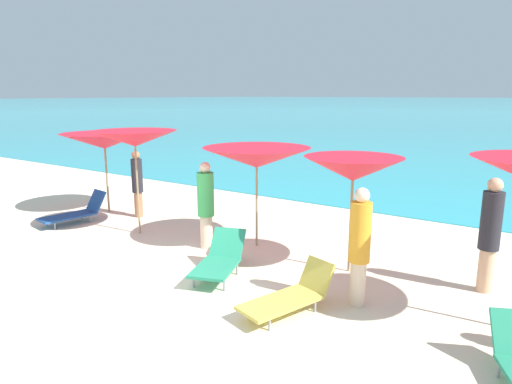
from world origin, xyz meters
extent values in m
cube|color=beige|center=(0.00, 10.00, -0.15)|extent=(50.00, 100.00, 0.30)
cylinder|color=#9E7F59|center=(-4.92, 2.96, 1.02)|extent=(0.05, 0.05, 2.05)
cone|color=red|center=(-4.92, 2.96, 1.94)|extent=(2.50, 2.50, 0.42)
sphere|color=#9E7F59|center=(-4.92, 2.96, 2.08)|extent=(0.07, 0.07, 0.07)
cylinder|color=#9E7F59|center=(-2.66, 2.06, 1.14)|extent=(0.04, 0.04, 2.29)
cone|color=red|center=(-2.66, 2.06, 2.20)|extent=(1.87, 1.87, 0.36)
sphere|color=#9E7F59|center=(-2.66, 2.06, 2.32)|extent=(0.07, 0.07, 0.07)
cylinder|color=#9E7F59|center=(0.06, 2.88, 1.00)|extent=(0.05, 0.05, 2.00)
cone|color=red|center=(0.06, 2.88, 1.89)|extent=(2.43, 2.43, 0.42)
sphere|color=#9E7F59|center=(0.06, 2.88, 2.03)|extent=(0.07, 0.07, 0.07)
cylinder|color=#9E7F59|center=(2.25, 2.65, 1.00)|extent=(0.05, 0.05, 2.00)
cone|color=red|center=(2.25, 2.65, 1.89)|extent=(1.76, 1.76, 0.43)
sphere|color=#9E7F59|center=(2.25, 2.65, 2.03)|extent=(0.07, 0.07, 0.07)
cylinder|color=gray|center=(4.94, 0.63, 0.10)|extent=(0.04, 0.04, 0.19)
cube|color=#268C66|center=(0.55, 0.89, 0.25)|extent=(0.95, 1.17, 0.05)
cube|color=#268C66|center=(0.31, 1.56, 0.47)|extent=(0.72, 0.61, 0.47)
cylinder|color=gray|center=(0.40, 0.51, 0.11)|extent=(0.04, 0.04, 0.23)
cylinder|color=gray|center=(0.91, 0.70, 0.11)|extent=(0.04, 0.04, 0.23)
cylinder|color=gray|center=(0.16, 1.18, 0.11)|extent=(0.04, 0.04, 0.23)
cylinder|color=gray|center=(0.67, 1.37, 0.11)|extent=(0.04, 0.04, 0.23)
cube|color=#D8BF4C|center=(2.11, 0.49, 0.20)|extent=(0.91, 1.37, 0.05)
cube|color=#D8BF4C|center=(2.33, 1.21, 0.43)|extent=(0.60, 0.42, 0.47)
cylinder|color=gray|center=(1.76, 0.18, 0.09)|extent=(0.04, 0.04, 0.18)
cylinder|color=gray|center=(2.22, 0.03, 0.09)|extent=(0.04, 0.04, 0.18)
cylinder|color=gray|center=(2.02, 1.02, 0.09)|extent=(0.04, 0.04, 0.18)
cylinder|color=gray|center=(2.48, 0.88, 0.09)|extent=(0.04, 0.04, 0.18)
cube|color=#1E478C|center=(-4.72, 1.55, 0.20)|extent=(0.76, 1.36, 0.05)
cube|color=#1E478C|center=(-4.60, 2.33, 0.46)|extent=(0.59, 0.41, 0.54)
cylinder|color=gray|center=(-5.02, 1.18, 0.09)|extent=(0.04, 0.04, 0.18)
cylinder|color=gray|center=(-4.54, 1.11, 0.09)|extent=(0.04, 0.04, 0.18)
cylinder|color=gray|center=(-4.89, 2.07, 0.09)|extent=(0.04, 0.04, 0.18)
cylinder|color=gray|center=(-4.40, 2.00, 0.09)|extent=(0.04, 0.04, 0.18)
cylinder|color=#DBAA84|center=(4.42, 3.10, 0.36)|extent=(0.24, 0.24, 0.72)
cylinder|color=#26262D|center=(4.42, 3.10, 1.20)|extent=(0.32, 0.32, 0.94)
sphere|color=#DBAA84|center=(4.42, 3.10, 1.77)|extent=(0.24, 0.24, 0.24)
cylinder|color=beige|center=(2.90, 1.45, 0.35)|extent=(0.24, 0.24, 0.70)
cylinder|color=orange|center=(2.90, 1.45, 1.16)|extent=(0.32, 0.32, 0.91)
sphere|color=beige|center=(2.90, 1.45, 1.72)|extent=(0.23, 0.23, 0.23)
cylinder|color=#A3704C|center=(-3.81, 3.05, 0.33)|extent=(0.21, 0.21, 0.67)
cylinder|color=#26262D|center=(-3.81, 3.05, 1.10)|extent=(0.28, 0.28, 0.86)
sphere|color=#A3704C|center=(-3.81, 3.05, 1.63)|extent=(0.22, 0.22, 0.22)
cylinder|color=beige|center=(-0.74, 2.18, 0.35)|extent=(0.26, 0.26, 0.70)
cylinder|color=#3FB259|center=(-0.74, 2.18, 1.15)|extent=(0.34, 0.34, 0.90)
sphere|color=beige|center=(-0.74, 2.18, 1.70)|extent=(0.23, 0.23, 0.23)
camera|label=1|loc=(5.28, -4.75, 3.16)|focal=31.91mm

